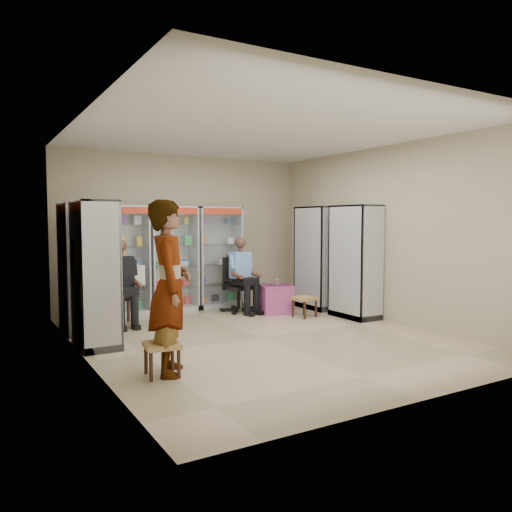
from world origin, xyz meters
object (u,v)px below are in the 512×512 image
cabinet_left_far (79,268)px  cabinet_left_near (95,274)px  seated_shopkeeper (240,277)px  woven_stool_a (304,307)px  cabinet_back_right (218,257)px  wooden_chair (120,296)px  standing_man (169,287)px  woven_stool_b (162,359)px  cabinet_right_near (355,262)px  cabinet_back_left (123,261)px  office_chair (239,285)px  pink_trunk (276,299)px  cabinet_right_far (317,258)px  cabinet_back_mid (172,259)px

cabinet_left_far → cabinet_left_near: 1.10m
seated_shopkeeper → woven_stool_a: 1.35m
cabinet_back_right → wooden_chair: bearing=-161.2°
cabinet_back_right → standing_man: 4.39m
woven_stool_b → cabinet_right_near: bearing=20.0°
cabinet_back_left → cabinet_left_far: same height
cabinet_back_left → woven_stool_a: 3.38m
office_chair → pink_trunk: size_ratio=1.88×
woven_stool_a → wooden_chair: bearing=161.4°
pink_trunk → standing_man: bearing=-140.3°
cabinet_back_right → woven_stool_b: size_ratio=5.28×
cabinet_back_right → cabinet_right_far: bearing=-34.7°
cabinet_back_right → wooden_chair: size_ratio=2.13×
pink_trunk → standing_man: size_ratio=0.28×
cabinet_back_mid → woven_stool_b: size_ratio=5.28×
cabinet_right_far → cabinet_back_left: bearing=72.2°
pink_trunk → woven_stool_a: (0.24, -0.58, -0.08)m
pink_trunk → standing_man: 3.99m
wooden_chair → woven_stool_a: bearing=-18.6°
cabinet_back_left → cabinet_right_far: bearing=-17.8°
cabinet_back_mid → woven_stool_a: cabinet_back_mid is taller
cabinet_back_mid → cabinet_right_near: size_ratio=1.00×
cabinet_back_mid → cabinet_left_near: same height
cabinet_back_mid → office_chair: size_ratio=1.93×
wooden_chair → pink_trunk: size_ratio=1.70×
cabinet_right_far → pink_trunk: 1.23m
cabinet_back_mid → cabinet_left_far: same height
pink_trunk → cabinet_right_near: bearing=-46.9°
cabinet_left_near → office_chair: size_ratio=1.93×
cabinet_left_near → wooden_chair: cabinet_left_near is taller
office_chair → standing_man: standing_man is taller
cabinet_left_near → pink_trunk: cabinet_left_near is taller
cabinet_back_mid → wooden_chair: cabinet_back_mid is taller
cabinet_back_left → seated_shopkeeper: bearing=-20.5°
cabinet_left_far → woven_stool_b: bearing=6.7°
cabinet_left_far → office_chair: 2.98m
cabinet_back_mid → woven_stool_b: bearing=-112.5°
cabinet_back_mid → wooden_chair: size_ratio=2.13×
wooden_chair → office_chair: office_chair is taller
cabinet_back_mid → wooden_chair: 1.50m
cabinet_left_far → office_chair: cabinet_left_far is taller
cabinet_back_mid → woven_stool_a: 2.66m
cabinet_back_left → cabinet_left_far: bearing=-135.0°
cabinet_back_left → cabinet_back_mid: bearing=0.0°
cabinet_right_far → cabinet_right_near: (0.00, -1.10, 0.00)m
cabinet_left_far → woven_stool_a: size_ratio=5.46×
cabinet_right_far → cabinet_right_near: size_ratio=1.00×
cabinet_back_left → cabinet_left_near: 2.23m
cabinet_right_near → cabinet_left_far: 4.65m
cabinet_right_near → cabinet_left_near: same height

